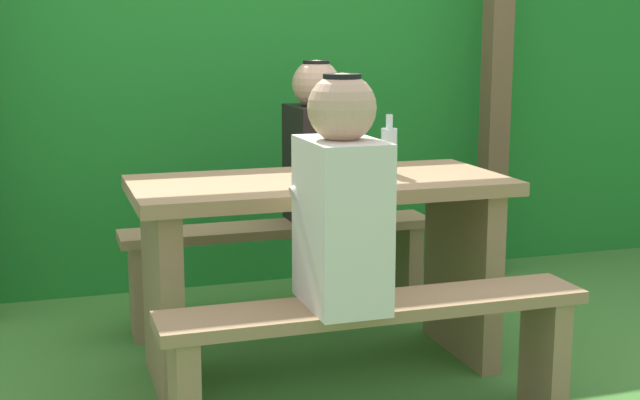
% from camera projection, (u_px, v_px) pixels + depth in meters
% --- Properties ---
extents(ground_plane, '(12.00, 12.00, 0.00)m').
position_uv_depth(ground_plane, '(320.00, 368.00, 3.42)').
color(ground_plane, '#438031').
extents(hedge_backdrop, '(6.40, 0.85, 1.85)m').
position_uv_depth(hedge_backdrop, '(226.00, 99.00, 4.81)').
color(hedge_backdrop, '#1F7B26').
rests_on(hedge_backdrop, ground_plane).
extents(pergola_post_right, '(0.12, 0.12, 2.04)m').
position_uv_depth(pergola_post_right, '(496.00, 85.00, 4.57)').
color(pergola_post_right, brown).
rests_on(pergola_post_right, ground_plane).
extents(picnic_table, '(1.40, 0.64, 0.75)m').
position_uv_depth(picnic_table, '(320.00, 242.00, 3.32)').
color(picnic_table, '#9E7A51').
rests_on(picnic_table, ground_plane).
extents(bench_near, '(1.40, 0.24, 0.45)m').
position_uv_depth(bench_near, '(377.00, 340.00, 2.80)').
color(bench_near, '#9E7A51').
rests_on(bench_near, ground_plane).
extents(bench_far, '(1.40, 0.24, 0.45)m').
position_uv_depth(bench_far, '(279.00, 252.00, 3.91)').
color(bench_far, '#9E7A51').
rests_on(bench_far, ground_plane).
extents(person_white_shirt, '(0.25, 0.35, 0.72)m').
position_uv_depth(person_white_shirt, '(341.00, 200.00, 2.68)').
color(person_white_shirt, silver).
rests_on(person_white_shirt, bench_near).
extents(person_black_coat, '(0.25, 0.35, 0.72)m').
position_uv_depth(person_black_coat, '(316.00, 149.00, 3.87)').
color(person_black_coat, black).
rests_on(person_black_coat, bench_far).
extents(drinking_glass, '(0.07, 0.07, 0.09)m').
position_uv_depth(drinking_glass, '(366.00, 164.00, 3.33)').
color(drinking_glass, silver).
rests_on(drinking_glass, picnic_table).
extents(bottle_left, '(0.06, 0.06, 0.25)m').
position_uv_depth(bottle_left, '(329.00, 153.00, 3.21)').
color(bottle_left, silver).
rests_on(bottle_left, picnic_table).
extents(bottle_right, '(0.06, 0.06, 0.23)m').
position_uv_depth(bottle_right, '(389.00, 150.00, 3.37)').
color(bottle_right, silver).
rests_on(bottle_right, picnic_table).
extents(cell_phone, '(0.13, 0.16, 0.01)m').
position_uv_depth(cell_phone, '(313.00, 171.00, 3.42)').
color(cell_phone, black).
rests_on(cell_phone, picnic_table).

